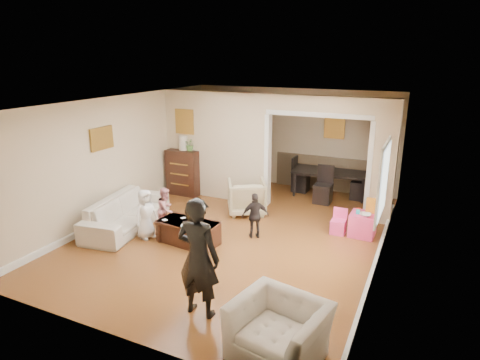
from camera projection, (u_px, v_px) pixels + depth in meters
The scene contains 27 objects.
floor at pixel (236, 233), 8.26m from camera, with size 7.00×7.00×0.00m, color brown.
partition_left at pixel (217, 146), 10.00m from camera, with size 2.75×0.18×2.60m, color #C9B393.
partition_right at pixel (382, 163), 8.44m from camera, with size 0.55×0.18×2.60m, color #C9B393.
partition_header at pixel (319, 104), 8.67m from camera, with size 2.22×0.18×0.35m, color #C9B393.
window_pane at pixel (384, 181), 6.36m from camera, with size 0.03×0.95×1.10m, color white.
framed_art_partition at pixel (185, 122), 10.09m from camera, with size 0.45×0.03×0.55m, color brown.
framed_art_sofa_wall at pixel (102, 138), 8.31m from camera, with size 0.03×0.55×0.40m, color brown.
framed_art_alcove at pixel (335, 126), 10.30m from camera, with size 0.45×0.03×0.55m, color brown.
sofa at pixel (126, 213), 8.44m from camera, with size 2.20×0.86×0.64m, color beige.
armchair_back at pixel (247, 197), 9.20m from camera, with size 0.81×0.83×0.76m, color tan.
armchair_front at pixel (279, 330), 4.81m from camera, with size 1.04×0.91×0.68m, color beige.
dresser at pixel (184, 172), 10.43m from camera, with size 0.83×0.47×1.15m, color #381C10.
table_lamp at pixel (183, 143), 10.21m from camera, with size 0.22×0.22×0.36m, color beige.
potted_plant at pixel (190, 144), 10.14m from camera, with size 0.28×0.24×0.31m, color #517E38.
coffee_table at pixel (188, 232), 7.77m from camera, with size 1.13×0.56×0.42m, color #371B11.
coffee_cup at pixel (191, 221), 7.61m from camera, with size 0.11×0.11×0.10m, color beige.
play_table at pixel (363, 225), 8.07m from camera, with size 0.48×0.48×0.46m, color #F44082.
cereal_box at pixel (371, 206), 8.00m from camera, with size 0.20×0.07×0.30m, color yellow.
cyan_cup at pixel (358, 212), 7.99m from camera, with size 0.08×0.08×0.08m, color #28BAC8.
toy_block at pixel (358, 209), 8.15m from camera, with size 0.08×0.06×0.05m, color red.
play_bowl at pixel (365, 215), 7.87m from camera, with size 0.22×0.22×0.05m, color silver.
dining_table at pixel (329, 183), 10.40m from camera, with size 1.83×1.02×0.64m, color black.
adult_person at pixel (198, 258), 5.46m from camera, with size 0.62×0.40×1.69m, color black.
child_kneel_a at pixel (146, 214), 7.90m from camera, with size 0.48×0.31×0.98m, color white.
child_kneel_b at pixel (166, 209), 8.24m from camera, with size 0.44×0.34×0.90m, color #D4858A.
child_toddler at pixel (255, 216), 7.93m from camera, with size 0.53×0.22×0.90m, color black.
craft_papers at pixel (185, 223), 7.64m from camera, with size 1.00×0.43×0.00m.
Camera 1 is at (3.29, -6.84, 3.42)m, focal length 30.85 mm.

